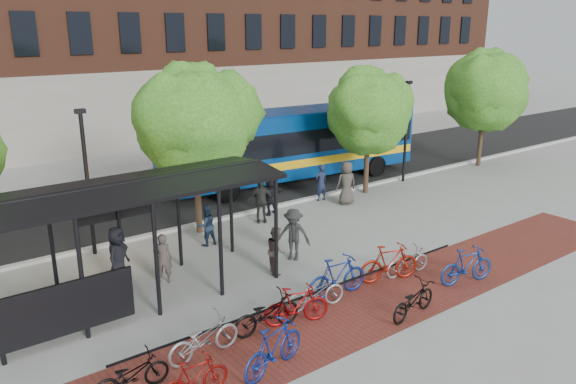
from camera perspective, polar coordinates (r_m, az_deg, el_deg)
ground at (r=21.22m, az=2.49°, el=-4.88°), size 160.00×160.00×0.00m
asphalt_street at (r=27.53m, az=-8.10°, el=0.07°), size 160.00×8.00×0.01m
curb at (r=24.23m, az=-3.50°, el=-1.96°), size 160.00×0.25×0.12m
brick_strip at (r=16.63m, az=8.16°, el=-11.41°), size 24.00×3.00×0.01m
bike_rack_rail at (r=16.44m, az=2.62°, el=-11.62°), size 12.00×0.05×0.95m
bus_shelter at (r=16.13m, az=-19.21°, el=-1.55°), size 10.60×3.07×3.60m
tree_b at (r=21.20m, az=-9.34°, el=7.42°), size 5.15×4.20×6.47m
tree_c at (r=26.59m, az=8.27°, el=8.42°), size 4.66×3.80×5.92m
tree_d at (r=33.49m, az=19.48°, el=10.04°), size 5.39×4.40×6.55m
lamp_post_left at (r=20.27m, az=-19.73°, el=1.27°), size 0.35×0.20×5.12m
lamp_post_right at (r=29.07m, az=11.91°, el=6.32°), size 0.35×0.20×5.12m
bus at (r=28.51m, az=0.40°, el=5.18°), size 13.83×4.17×3.68m
bike_0 at (r=13.31m, az=-15.62°, el=-17.47°), size 1.73×0.64×0.90m
bike_1 at (r=12.86m, az=-9.47°, el=-18.17°), size 1.62×0.50×0.97m
bike_2 at (r=14.14m, az=-8.57°, el=-14.47°), size 1.99×0.79×1.03m
bike_3 at (r=13.45m, az=-1.46°, el=-15.55°), size 2.12×1.08×1.22m
bike_4 at (r=15.06m, az=-2.18°, el=-12.20°), size 1.99×0.79×1.03m
bike_5 at (r=15.36m, az=0.85°, el=-11.43°), size 1.91×1.07×1.10m
bike_6 at (r=16.18m, az=2.82°, el=-10.18°), size 1.91×0.93×0.96m
bike_7 at (r=16.83m, az=4.99°, el=-8.58°), size 2.12×0.77×1.25m
bike_8 at (r=16.12m, az=12.61°, el=-10.67°), size 1.93×0.90×0.98m
bike_9 at (r=18.01m, az=10.23°, el=-7.09°), size 2.11×1.16×1.22m
bike_10 at (r=18.63m, az=12.02°, el=-6.90°), size 1.78×0.78×0.91m
bike_11 at (r=18.44m, az=17.72°, el=-7.15°), size 2.03×1.01×1.18m
pedestrian_0 at (r=18.17m, az=-16.91°, el=-6.24°), size 1.08×1.05×1.87m
pedestrian_1 at (r=17.98m, az=-12.59°, el=-6.59°), size 0.70×0.64×1.62m
pedestrian_2 at (r=20.67m, az=-8.30°, el=-3.37°), size 0.78×0.63×1.54m
pedestrian_4 at (r=22.83m, az=-2.79°, el=-0.86°), size 1.16×0.90×1.84m
pedestrian_5 at (r=23.77m, az=-1.76°, el=-0.30°), size 1.64×0.75×1.71m
pedestrian_6 at (r=25.22m, az=5.95°, el=0.91°), size 1.08×0.83×1.96m
pedestrian_7 at (r=25.68m, az=3.38°, el=0.97°), size 0.65×0.46×1.71m
pedestrian_8 at (r=18.27m, az=-1.21°, el=-5.88°), size 0.86×0.94×1.57m
pedestrian_9 at (r=19.17m, az=0.55°, el=-4.34°), size 1.27×1.34×1.83m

